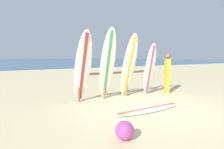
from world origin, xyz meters
TOP-DOWN VIEW (x-y plane):
  - ground_plane at (0.00, 0.00)m, footprint 120.00×120.00m
  - ocean_water at (0.00, 58.00)m, footprint 120.00×80.00m
  - surfboard_rack at (-0.30, 1.90)m, footprint 3.08×0.09m
  - surfboard_leaning_far_left at (-1.71, 1.63)m, footprint 0.57×0.97m
  - surfboard_leaning_left at (-0.81, 1.60)m, footprint 0.67×1.09m
  - surfboard_leaning_center_left at (0.12, 1.63)m, footprint 0.58×0.90m
  - surfboard_leaning_center at (1.10, 1.58)m, footprint 0.51×0.60m
  - surfboard_lying_on_sand at (-0.28, -0.01)m, footprint 2.36×0.62m
  - beachgoer_standing at (2.00, 1.49)m, footprint 0.27×0.32m
  - beach_ball at (-1.91, -1.24)m, footprint 0.36×0.36m

SIDE VIEW (x-z plane):
  - ground_plane at x=0.00m, z-range 0.00..0.00m
  - ocean_water at x=0.00m, z-range 0.00..0.01m
  - surfboard_lying_on_sand at x=-0.28m, z-range -0.01..0.08m
  - beach_ball at x=-1.91m, z-range 0.00..0.36m
  - surfboard_rack at x=-0.30m, z-range 0.14..1.25m
  - beachgoer_standing at x=2.00m, z-range 0.09..1.79m
  - surfboard_leaning_center at x=1.10m, z-range 0.00..2.10m
  - surfboard_leaning_center_left at x=0.12m, z-range 0.00..2.42m
  - surfboard_leaning_far_left at x=-1.71m, z-range 0.00..2.42m
  - surfboard_leaning_left at x=-0.81m, z-range 0.00..2.55m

